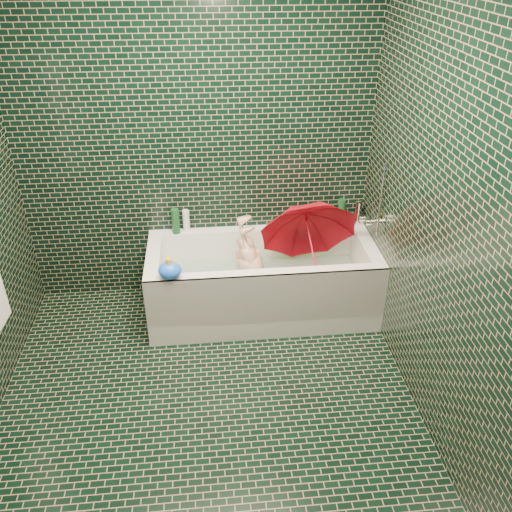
{
  "coord_description": "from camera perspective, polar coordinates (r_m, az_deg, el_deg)",
  "views": [
    {
      "loc": [
        0.06,
        -2.4,
        2.56
      ],
      "look_at": [
        0.38,
        0.82,
        0.61
      ],
      "focal_mm": 38.0,
      "sensor_mm": 36.0,
      "label": 1
    }
  ],
  "objects": [
    {
      "name": "bottle_right_tall",
      "position": [
        4.32,
        8.96,
        4.54
      ],
      "size": [
        0.07,
        0.07,
        0.23
      ],
      "primitive_type": "cylinder",
      "rotation": [
        0.0,
        0.0,
        0.37
      ],
      "color": "#144822",
      "rests_on": "bathtub"
    },
    {
      "name": "faucet",
      "position": [
        4.04,
        12.28,
        4.02
      ],
      "size": [
        0.18,
        0.19,
        0.55
      ],
      "color": "silver",
      "rests_on": "wall_right"
    },
    {
      "name": "bottle_left_short",
      "position": [
        4.24,
        -7.37,
        3.73
      ],
      "size": [
        0.06,
        0.06,
        0.17
      ],
      "primitive_type": "cylinder",
      "rotation": [
        0.0,
        0.0,
        0.14
      ],
      "color": "white",
      "rests_on": "bathtub"
    },
    {
      "name": "rubber_duck",
      "position": [
        4.36,
        8.91,
        3.73
      ],
      "size": [
        0.11,
        0.09,
        0.09
      ],
      "rotation": [
        0.0,
        0.0,
        0.24
      ],
      "color": "#FFAD1A",
      "rests_on": "bathtub"
    },
    {
      "name": "wall_front",
      "position": [
        1.65,
        -5.89,
        -21.72
      ],
      "size": [
        2.8,
        0.0,
        2.8
      ],
      "primitive_type": "plane",
      "rotation": [
        -1.57,
        0.0,
        0.0
      ],
      "color": "black",
      "rests_on": "floor"
    },
    {
      "name": "wall_back",
      "position": [
        4.02,
        -6.39,
        11.82
      ],
      "size": [
        2.8,
        0.0,
        2.8
      ],
      "primitive_type": "plane",
      "rotation": [
        1.57,
        0.0,
        0.0
      ],
      "color": "black",
      "rests_on": "floor"
    },
    {
      "name": "bath_toy",
      "position": [
        3.66,
        -9.06,
        -1.49
      ],
      "size": [
        0.2,
        0.18,
        0.15
      ],
      "rotation": [
        0.0,
        0.0,
        0.39
      ],
      "color": "blue",
      "rests_on": "bathtub"
    },
    {
      "name": "soap_bottle_b",
      "position": [
        4.42,
        10.57,
        3.42
      ],
      "size": [
        0.08,
        0.09,
        0.18
      ],
      "primitive_type": "imported",
      "rotation": [
        0.0,
        0.0,
        -0.06
      ],
      "color": "#491F77",
      "rests_on": "bathtub"
    },
    {
      "name": "bottle_left_tall",
      "position": [
        4.21,
        -8.46,
        3.64
      ],
      "size": [
        0.07,
        0.07,
        0.2
      ],
      "primitive_type": "cylinder",
      "rotation": [
        0.0,
        0.0,
        -0.19
      ],
      "color": "#144822",
      "rests_on": "bathtub"
    },
    {
      "name": "soap_bottle_c",
      "position": [
        4.42,
        10.23,
        3.42
      ],
      "size": [
        0.15,
        0.15,
        0.16
      ],
      "primitive_type": "imported",
      "rotation": [
        0.0,
        0.0,
        -0.21
      ],
      "color": "#144822",
      "rests_on": "bathtub"
    },
    {
      "name": "bottle_right_pump",
      "position": [
        4.35,
        10.67,
        4.43
      ],
      "size": [
        0.06,
        0.06,
        0.2
      ],
      "primitive_type": "cylinder",
      "rotation": [
        0.0,
        0.0,
        -0.24
      ],
      "color": "silver",
      "rests_on": "bathtub"
    },
    {
      "name": "floor",
      "position": [
        3.51,
        -5.06,
        -15.94
      ],
      "size": [
        2.8,
        2.8,
        0.0
      ],
      "primitive_type": "plane",
      "color": "black",
      "rests_on": "ground"
    },
    {
      "name": "umbrella",
      "position": [
        4.0,
        5.84,
        1.13
      ],
      "size": [
        0.82,
        0.96,
        1.0
      ],
      "primitive_type": "imported",
      "rotation": [
        0.55,
        -0.15,
        -0.05
      ],
      "color": "red",
      "rests_on": "bathtub"
    },
    {
      "name": "water",
      "position": [
        4.13,
        0.65,
        -2.21
      ],
      "size": [
        1.48,
        0.53,
        0.0
      ],
      "primitive_type": "cube",
      "color": "silver",
      "rests_on": "bathtub"
    },
    {
      "name": "bathtub",
      "position": [
        4.16,
        0.67,
        -3.36
      ],
      "size": [
        1.7,
        0.75,
        0.55
      ],
      "color": "white",
      "rests_on": "floor"
    },
    {
      "name": "wall_right",
      "position": [
        3.01,
        19.36,
        3.31
      ],
      "size": [
        0.0,
        2.8,
        2.8
      ],
      "primitive_type": "plane",
      "rotation": [
        1.57,
        0.0,
        -1.57
      ],
      "color": "black",
      "rests_on": "floor"
    },
    {
      "name": "child",
      "position": [
        4.09,
        0.04,
        -2.34
      ],
      "size": [
        1.0,
        0.39,
        0.4
      ],
      "primitive_type": "imported",
      "rotation": [
        -1.38,
        0.0,
        -1.61
      ],
      "color": "#DCA389",
      "rests_on": "bathtub"
    },
    {
      "name": "bath_mat",
      "position": [
        4.21,
        0.64,
        -3.85
      ],
      "size": [
        1.35,
        0.47,
        0.01
      ],
      "primitive_type": "cube",
      "color": "green",
      "rests_on": "bathtub"
    },
    {
      "name": "soap_bottle_a",
      "position": [
        4.41,
        10.61,
        3.36
      ],
      "size": [
        0.12,
        0.12,
        0.24
      ],
      "primitive_type": "imported",
      "rotation": [
        0.0,
        0.0,
        -0.4
      ],
      "color": "white",
      "rests_on": "bathtub"
    }
  ]
}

